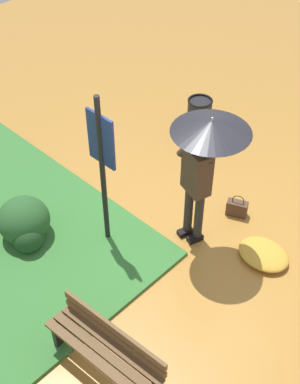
# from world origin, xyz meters

# --- Properties ---
(ground_plane) EXTENTS (18.00, 18.00, 0.00)m
(ground_plane) POSITION_xyz_m (0.00, 0.00, 0.00)
(ground_plane) COLOR #B27A33
(person_with_umbrella) EXTENTS (0.96, 0.96, 2.04)m
(person_with_umbrella) POSITION_xyz_m (-0.02, 0.08, 1.55)
(person_with_umbrella) COLOR #2D2823
(person_with_umbrella) RESTS_ON ground_plane
(info_sign_post) EXTENTS (0.44, 0.07, 2.30)m
(info_sign_post) POSITION_xyz_m (-0.92, -0.77, 1.44)
(info_sign_post) COLOR black
(info_sign_post) RESTS_ON ground_plane
(handbag) EXTENTS (0.33, 0.25, 0.37)m
(handbag) POSITION_xyz_m (0.09, 0.84, 0.13)
(handbag) COLOR #4C3323
(handbag) RESTS_ON ground_plane
(park_bench) EXTENTS (1.40, 0.46, 0.75)m
(park_bench) POSITION_xyz_m (0.55, -2.14, 0.40)
(park_bench) COLOR black
(park_bench) RESTS_ON ground_plane
(trash_bin) EXTENTS (0.42, 0.42, 0.83)m
(trash_bin) POSITION_xyz_m (-1.48, 1.83, 0.42)
(trash_bin) COLOR black
(trash_bin) RESTS_ON ground_plane
(shrub_cluster) EXTENTS (0.79, 0.72, 0.64)m
(shrub_cluster) POSITION_xyz_m (-1.72, -1.56, 0.30)
(shrub_cluster) COLOR #285628
(shrub_cluster) RESTS_ON ground_plane
(leaf_pile_near_person) EXTENTS (0.71, 0.57, 0.16)m
(leaf_pile_near_person) POSITION_xyz_m (0.85, 0.42, 0.08)
(leaf_pile_near_person) COLOR gold
(leaf_pile_near_person) RESTS_ON ground_plane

